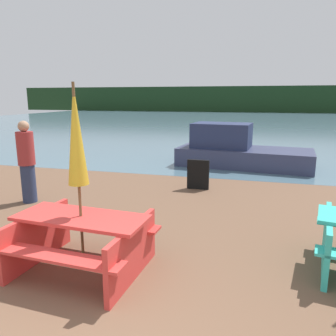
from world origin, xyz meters
TOP-DOWN VIEW (x-y plane):
  - water at (0.00, 32.43)m, footprint 60.00×50.00m
  - far_treeline at (0.00, 52.43)m, footprint 80.00×1.60m
  - picnic_table_red at (-0.63, 1.91)m, footprint 1.83×1.49m
  - umbrella_gold at (-0.63, 1.91)m, footprint 0.26×0.26m
  - boat at (0.95, 9.47)m, footprint 4.52×2.24m
  - person at (-3.25, 4.24)m, footprint 0.36×0.36m
  - signboard at (0.18, 6.24)m, footprint 0.55×0.08m

SIDE VIEW (x-z plane):
  - water at x=0.00m, z-range 0.00..0.00m
  - signboard at x=0.18m, z-range 0.00..0.75m
  - picnic_table_red at x=-0.63m, z-range 0.08..0.84m
  - boat at x=0.95m, z-range -0.20..1.22m
  - person at x=-3.25m, z-range 0.00..1.80m
  - umbrella_gold at x=-0.63m, z-range 0.57..3.03m
  - far_treeline at x=0.00m, z-range 0.00..4.00m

